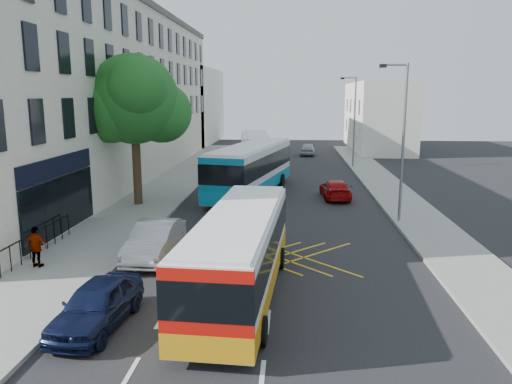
% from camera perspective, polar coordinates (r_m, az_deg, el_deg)
% --- Properties ---
extents(ground, '(120.00, 120.00, 0.00)m').
position_cam_1_polar(ground, '(15.27, 1.37, -14.60)').
color(ground, black).
rests_on(ground, ground).
extents(pavement_left, '(5.00, 70.00, 0.15)m').
position_cam_1_polar(pavement_left, '(30.86, -13.27, -1.44)').
color(pavement_left, gray).
rests_on(pavement_left, ground).
extents(pavement_right, '(3.00, 70.00, 0.15)m').
position_cam_1_polar(pavement_right, '(30.28, 17.07, -1.87)').
color(pavement_right, gray).
rests_on(pavement_right, ground).
extents(terrace_main, '(8.30, 45.00, 13.50)m').
position_cam_1_polar(terrace_main, '(40.93, -17.22, 10.82)').
color(terrace_main, beige).
rests_on(terrace_main, ground).
extents(terrace_far, '(8.00, 20.00, 10.00)m').
position_cam_1_polar(terrace_far, '(70.30, -8.10, 9.69)').
color(terrace_far, silver).
rests_on(terrace_far, ground).
extents(building_right, '(6.00, 18.00, 8.00)m').
position_cam_1_polar(building_right, '(62.67, 13.70, 8.41)').
color(building_right, silver).
rests_on(building_right, ground).
extents(street_tree, '(6.30, 5.70, 8.80)m').
position_cam_1_polar(street_tree, '(30.13, -13.83, 10.17)').
color(street_tree, '#382619').
rests_on(street_tree, pavement_left).
extents(lamp_near, '(1.45, 0.15, 8.00)m').
position_cam_1_polar(lamp_near, '(26.42, 16.30, 6.32)').
color(lamp_near, slate).
rests_on(lamp_near, pavement_right).
extents(lamp_far, '(1.45, 0.15, 8.00)m').
position_cam_1_polar(lamp_far, '(46.13, 11.08, 8.42)').
color(lamp_far, slate).
rests_on(lamp_far, pavement_right).
extents(railings, '(0.08, 5.60, 1.14)m').
position_cam_1_polar(railings, '(22.45, -23.61, -5.09)').
color(railings, black).
rests_on(railings, pavement_left).
extents(bus_near, '(2.95, 10.16, 2.82)m').
position_cam_1_polar(bus_near, '(16.63, -1.86, -6.89)').
color(bus_near, silver).
rests_on(bus_near, ground).
extents(bus_mid, '(5.17, 12.09, 3.31)m').
position_cam_1_polar(bus_mid, '(33.33, -0.57, 2.70)').
color(bus_mid, silver).
rests_on(bus_mid, ground).
extents(bus_far, '(3.61, 11.08, 3.06)m').
position_cam_1_polar(bus_far, '(45.86, -0.10, 4.84)').
color(bus_far, silver).
rests_on(bus_far, ground).
extents(motorbike, '(0.74, 2.10, 1.87)m').
position_cam_1_polar(motorbike, '(14.32, -2.51, -12.54)').
color(motorbike, black).
rests_on(motorbike, ground).
extents(parked_car_blue, '(1.92, 4.08, 1.35)m').
position_cam_1_polar(parked_car_blue, '(15.40, -17.72, -12.18)').
color(parked_car_blue, black).
rests_on(parked_car_blue, ground).
extents(parked_car_silver, '(1.67, 4.54, 1.49)m').
position_cam_1_polar(parked_car_silver, '(20.93, -11.48, -5.44)').
color(parked_car_silver, '#B3B5BB').
rests_on(parked_car_silver, ground).
extents(red_hatchback, '(1.94, 4.24, 1.20)m').
position_cam_1_polar(red_hatchback, '(32.55, 9.05, 0.32)').
color(red_hatchback, '#9F0608').
rests_on(red_hatchback, ground).
extents(distant_car_grey, '(2.70, 5.05, 1.35)m').
position_cam_1_polar(distant_car_grey, '(54.92, 1.03, 4.90)').
color(distant_car_grey, '#404348').
rests_on(distant_car_grey, ground).
extents(distant_car_silver, '(1.86, 4.07, 1.35)m').
position_cam_1_polar(distant_car_silver, '(55.42, 5.96, 4.90)').
color(distant_car_silver, '#A3A6AB').
rests_on(distant_car_silver, ground).
extents(pedestrian_far, '(0.98, 0.52, 1.59)m').
position_cam_1_polar(pedestrian_far, '(20.72, -23.81, -5.77)').
color(pedestrian_far, gray).
rests_on(pedestrian_far, pavement_left).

